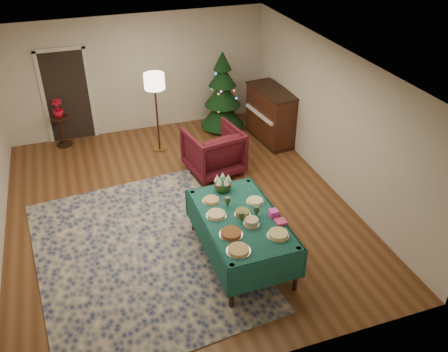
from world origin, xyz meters
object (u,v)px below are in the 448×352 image
object	(u,v)px
buffet_table	(241,226)
floor_lamp	(155,86)
gift_box	(273,213)
armchair	(213,149)
potted_plant	(58,112)
side_table	(62,132)
christmas_tree	(222,95)
piano	(271,115)

from	to	relation	value
buffet_table	floor_lamp	xyz separation A→B (m)	(-0.44, 3.92, 0.86)
gift_box	armchair	bearing A→B (deg)	91.31
floor_lamp	gift_box	bearing A→B (deg)	-77.15
gift_box	potted_plant	bearing A→B (deg)	120.57
potted_plant	side_table	bearing A→B (deg)	116.57
gift_box	buffet_table	bearing A→B (deg)	166.01
gift_box	armchair	size ratio (longest dim) A/B	0.12
floor_lamp	side_table	world-z (taller)	floor_lamp
floor_lamp	potted_plant	xyz separation A→B (m)	(-2.00, 0.91, -0.68)
floor_lamp	christmas_tree	size ratio (longest dim) A/B	0.93
armchair	potted_plant	xyz separation A→B (m)	(-2.86, 2.17, 0.29)
christmas_tree	gift_box	bearing A→B (deg)	-99.32
potted_plant	gift_box	bearing A→B (deg)	-59.43
piano	potted_plant	bearing A→B (deg)	164.76
buffet_table	armchair	distance (m)	2.68
side_table	christmas_tree	world-z (taller)	christmas_tree
buffet_table	potted_plant	world-z (taller)	potted_plant
floor_lamp	piano	distance (m)	2.71
gift_box	christmas_tree	size ratio (longest dim) A/B	0.07
gift_box	side_table	world-z (taller)	gift_box
side_table	piano	distance (m)	4.71
gift_box	floor_lamp	distance (m)	4.19
buffet_table	armchair	size ratio (longest dim) A/B	1.96
armchair	side_table	distance (m)	3.59
floor_lamp	piano	xyz separation A→B (m)	(2.54, -0.33, -0.90)
side_table	potted_plant	size ratio (longest dim) A/B	1.68
gift_box	piano	distance (m)	4.05
side_table	potted_plant	world-z (taller)	potted_plant
gift_box	floor_lamp	bearing A→B (deg)	102.85
potted_plant	christmas_tree	bearing A→B (deg)	-5.23
gift_box	piano	world-z (taller)	piano
gift_box	floor_lamp	xyz separation A→B (m)	(-0.92, 4.04, 0.65)
side_table	christmas_tree	size ratio (longest dim) A/B	0.37
armchair	floor_lamp	size ratio (longest dim) A/B	0.59
floor_lamp	potted_plant	world-z (taller)	floor_lamp
floor_lamp	piano	bearing A→B (deg)	-7.39
armchair	potted_plant	distance (m)	3.60
potted_plant	armchair	bearing A→B (deg)	-37.27
buffet_table	side_table	xyz separation A→B (m)	(-2.44, 4.82, -0.29)
armchair	piano	size ratio (longest dim) A/B	0.72
buffet_table	armchair	bearing A→B (deg)	81.14
potted_plant	christmas_tree	size ratio (longest dim) A/B	0.22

